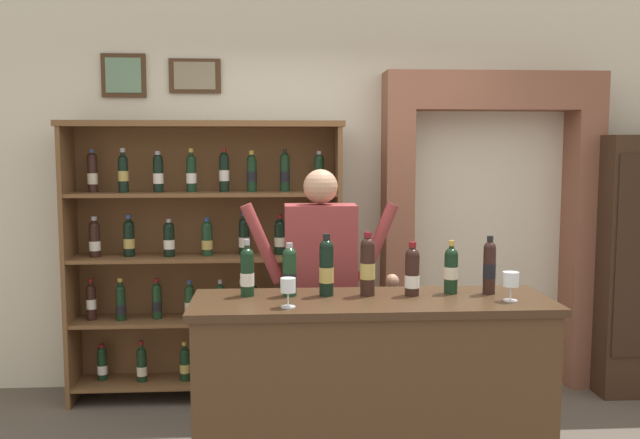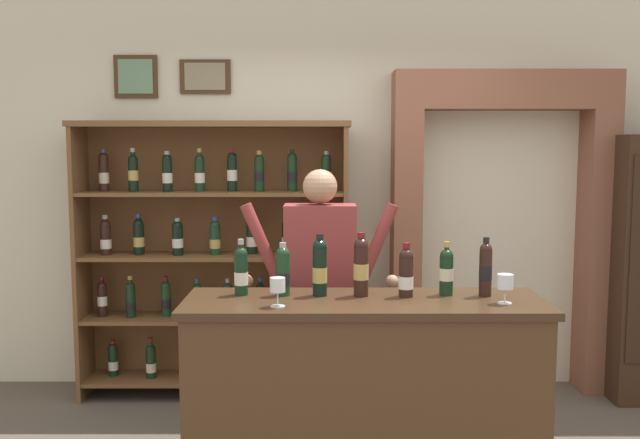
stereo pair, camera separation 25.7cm
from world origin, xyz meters
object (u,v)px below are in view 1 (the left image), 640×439
tasting_bottle_grappa (451,269)px  tasting_bottle_brunello (368,265)px  tasting_counter (371,397)px  tasting_bottle_chianti (412,271)px  wine_glass_right (288,287)px  wine_shelf (206,251)px  tasting_bottle_super_tuscan (289,271)px  tasting_bottle_riserva (489,266)px  tasting_bottle_vin_santo (247,271)px  wine_glass_center (511,281)px  shopkeeper (321,277)px  tasting_bottle_bianco (326,266)px

tasting_bottle_grappa → tasting_bottle_brunello: bearing=-176.8°
tasting_counter → tasting_bottle_chianti: bearing=16.9°
wine_glass_right → tasting_bottle_chianti: bearing=19.2°
tasting_bottle_brunello → tasting_bottle_grappa: tasting_bottle_brunello is taller
wine_shelf → tasting_bottle_super_tuscan: wine_shelf is taller
tasting_bottle_chianti → tasting_bottle_riserva: (0.41, 0.02, 0.02)m
tasting_bottle_vin_santo → wine_shelf: bearing=104.3°
tasting_bottle_chianti → wine_shelf: bearing=130.5°
wine_glass_center → shopkeeper: bearing=143.3°
shopkeeper → tasting_bottle_super_tuscan: (-0.19, -0.49, 0.13)m
shopkeeper → tasting_bottle_brunello: shopkeeper is taller
tasting_bottle_super_tuscan → tasting_bottle_grappa: size_ratio=0.99×
tasting_bottle_chianti → wine_glass_right: (-0.64, -0.22, -0.03)m
tasting_bottle_vin_santo → tasting_bottle_brunello: (0.62, -0.03, 0.03)m
tasting_bottle_super_tuscan → tasting_bottle_riserva: tasting_bottle_riserva is taller
wine_shelf → shopkeeper: bearing=-49.4°
tasting_bottle_brunello → wine_glass_right: 0.48m
tasting_bottle_super_tuscan → wine_glass_center: size_ratio=1.89×
tasting_bottle_vin_santo → tasting_bottle_brunello: tasting_bottle_brunello is taller
wine_shelf → tasting_counter: bearing=-56.3°
tasting_bottle_brunello → tasting_bottle_vin_santo: bearing=177.4°
tasting_bottle_grappa → wine_shelf: bearing=136.0°
tasting_counter → tasting_bottle_brunello: (-0.01, 0.08, 0.67)m
shopkeeper → tasting_bottle_vin_santo: (-0.41, -0.47, 0.13)m
tasting_bottle_bianco → tasting_bottle_chianti: 0.44m
wine_shelf → tasting_counter: 1.84m
wine_shelf → tasting_counter: wine_shelf is taller
wine_shelf → tasting_bottle_super_tuscan: (0.56, -1.36, 0.10)m
tasting_counter → tasting_bottle_super_tuscan: (-0.41, 0.10, 0.64)m
tasting_bottle_super_tuscan → tasting_bottle_chianti: bearing=-2.8°
tasting_bottle_grappa → tasting_bottle_riserva: bearing=-6.9°
wine_glass_right → tasting_counter: bearing=20.3°
tasting_bottle_chianti → wine_glass_center: tasting_bottle_chianti is taller
tasting_counter → tasting_bottle_super_tuscan: bearing=166.8°
tasting_bottle_super_tuscan → tasting_bottle_brunello: size_ratio=0.84×
tasting_counter → wine_glass_center: size_ratio=12.45×
tasting_bottle_bianco → tasting_bottle_brunello: size_ratio=0.98×
tasting_bottle_vin_santo → tasting_bottle_super_tuscan: 0.22m
tasting_bottle_chianti → wine_glass_right: size_ratio=1.96×
tasting_bottle_super_tuscan → wine_glass_center: bearing=-9.7°
tasting_bottle_super_tuscan → tasting_bottle_bianco: (0.19, -0.01, 0.02)m
tasting_bottle_bianco → tasting_bottle_grappa: 0.65m
tasting_bottle_vin_santo → wine_glass_right: size_ratio=2.05×
tasting_bottle_brunello → wine_glass_right: bearing=-150.0°
tasting_bottle_vin_santo → tasting_bottle_bianco: tasting_bottle_bianco is taller
tasting_bottle_chianti → wine_glass_center: (0.46, -0.16, -0.03)m
tasting_bottle_super_tuscan → tasting_counter: bearing=-13.2°
tasting_bottle_brunello → tasting_bottle_riserva: tasting_bottle_brunello is taller
tasting_counter → shopkeeper: 0.81m
wine_glass_center → wine_shelf: bearing=136.9°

